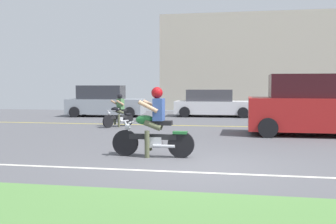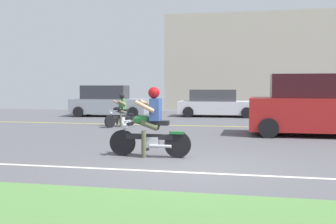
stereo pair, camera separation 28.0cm
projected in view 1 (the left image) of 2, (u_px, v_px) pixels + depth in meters
name	position (u px, v px, depth m)	size (l,w,h in m)	color
ground	(209.00, 147.00, 11.42)	(56.00, 30.00, 0.04)	#545459
lane_line_near	(192.00, 172.00, 7.96)	(50.40, 0.12, 0.01)	silver
lane_line_far	(222.00, 126.00, 16.92)	(50.40, 0.12, 0.01)	yellow
motorcyclist	(153.00, 127.00, 9.65)	(1.97, 0.64, 1.64)	black
suv_nearby	(316.00, 106.00, 13.84)	(4.62, 2.24, 2.05)	#AD1E1E
parked_car_0	(104.00, 102.00, 22.25)	(4.20, 2.10, 1.67)	#8C939E
parked_car_1	(213.00, 104.00, 22.25)	(4.24, 2.13, 1.45)	silver
motorcyclist_distant	(119.00, 113.00, 16.71)	(0.86, 1.44, 1.35)	black
building_far	(249.00, 63.00, 28.63)	(11.92, 4.00, 6.43)	beige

